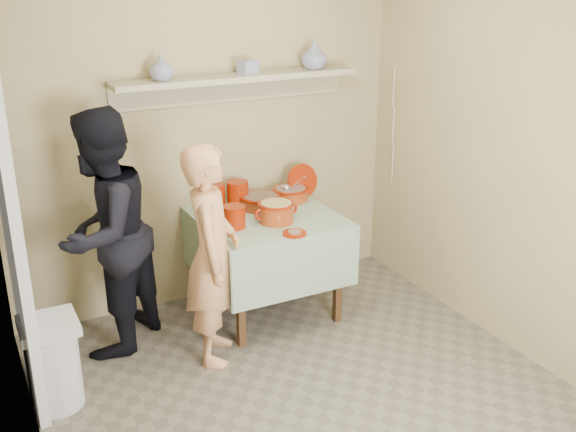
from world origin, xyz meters
TOP-DOWN VIEW (x-y plane):
  - ground at (0.00, 0.00)m, footprint 3.50×3.50m
  - tile_panel at (-1.46, 0.95)m, footprint 0.06×0.70m
  - plate_stack_a at (-0.02, 1.58)m, footprint 0.14×0.14m
  - plate_stack_b at (0.15, 1.55)m, footprint 0.16×0.16m
  - bowl_stack at (-0.05, 1.17)m, footprint 0.16×0.16m
  - empty_bowl at (-0.09, 1.33)m, footprint 0.18×0.18m
  - propped_lid at (0.69, 1.56)m, footprint 0.27×0.12m
  - vase_right at (0.81, 1.60)m, footprint 0.20×0.20m
  - vase_left at (-0.36, 1.61)m, footprint 0.23×0.23m
  - ceramic_box at (0.27, 1.60)m, footprint 0.15×0.13m
  - person_cook at (-0.33, 0.88)m, footprint 0.54×0.62m
  - person_helper at (-0.90, 1.31)m, footprint 1.00×1.00m
  - room_shell at (0.00, 0.00)m, footprint 3.04×3.54m
  - serving_table at (0.25, 1.28)m, footprint 0.97×0.97m
  - cazuela_meat_a at (0.27, 1.45)m, footprint 0.30×0.30m
  - cazuela_meat_b at (0.56, 1.50)m, footprint 0.28×0.28m
  - ladle at (0.52, 1.48)m, footprint 0.08×0.26m
  - cazuela_rice at (0.26, 1.13)m, footprint 0.33×0.25m
  - front_plate at (0.26, 0.86)m, footprint 0.16×0.16m
  - wall_shelf at (0.20, 1.65)m, footprint 1.80×0.25m
  - trash_bin at (-1.36, 0.80)m, footprint 0.32×0.32m
  - electrical_cord at (1.47, 1.48)m, footprint 0.01×0.05m

SIDE VIEW (x-z plane):
  - ground at x=0.00m, z-range 0.00..0.00m
  - trash_bin at x=-1.36m, z-range 0.00..0.56m
  - serving_table at x=0.25m, z-range 0.26..1.02m
  - person_cook at x=-0.33m, z-range 0.00..1.45m
  - front_plate at x=0.26m, z-range 0.76..0.78m
  - empty_bowl at x=-0.09m, z-range 0.76..0.81m
  - person_helper at x=-0.90m, z-range 0.00..1.64m
  - cazuela_meat_a at x=0.27m, z-range 0.77..0.87m
  - cazuela_meat_b at x=0.56m, z-range 0.77..0.87m
  - bowl_stack at x=-0.05m, z-range 0.76..0.92m
  - cazuela_rice at x=0.26m, z-range 0.77..0.92m
  - plate_stack_a at x=-0.02m, z-range 0.76..0.95m
  - plate_stack_b at x=0.15m, z-range 0.76..0.95m
  - ladle at x=0.52m, z-range 0.78..0.97m
  - propped_lid at x=0.69m, z-range 0.75..1.01m
  - tile_panel at x=-1.46m, z-range 0.00..2.00m
  - electrical_cord at x=1.47m, z-range 0.80..1.70m
  - room_shell at x=0.00m, z-range 0.30..2.92m
  - wall_shelf at x=0.20m, z-range 1.57..1.78m
  - ceramic_box at x=0.27m, z-range 1.72..1.81m
  - vase_left at x=-0.36m, z-range 1.72..1.89m
  - vase_right at x=0.81m, z-range 1.72..1.92m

